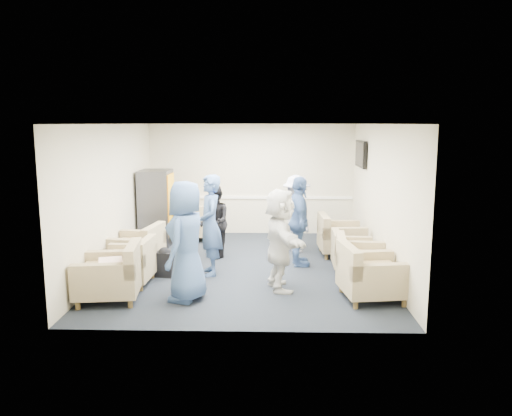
{
  "coord_description": "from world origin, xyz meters",
  "views": [
    {
      "loc": [
        0.44,
        -9.21,
        2.71
      ],
      "look_at": [
        0.19,
        0.2,
        1.11
      ],
      "focal_mm": 35.0,
      "sensor_mm": 36.0,
      "label": 1
    }
  ],
  "objects_px": {
    "person_back_left": "(214,222)",
    "person_mid_right": "(299,221)",
    "armchair_left_far": "(138,250)",
    "armchair_right_midnear": "(358,262)",
    "armchair_corner": "(195,225)",
    "armchair_right_near": "(368,276)",
    "armchair_left_mid": "(130,265)",
    "person_front_left": "(186,241)",
    "armchair_right_midfar": "(351,254)",
    "person_mid_left": "(210,225)",
    "vending_machine": "(157,207)",
    "armchair_right_far": "(338,238)",
    "person_back_right": "(296,214)",
    "armchair_left_near": "(113,276)",
    "person_front_right": "(280,240)"
  },
  "relations": [
    {
      "from": "armchair_right_midnear",
      "to": "armchair_right_far",
      "type": "distance_m",
      "value": 1.8
    },
    {
      "from": "person_front_left",
      "to": "person_front_right",
      "type": "height_order",
      "value": "person_front_left"
    },
    {
      "from": "armchair_right_midfar",
      "to": "person_mid_left",
      "type": "distance_m",
      "value": 2.67
    },
    {
      "from": "vending_machine",
      "to": "person_back_right",
      "type": "distance_m",
      "value": 3.16
    },
    {
      "from": "armchair_right_near",
      "to": "armchair_corner",
      "type": "bearing_deg",
      "value": 31.8
    },
    {
      "from": "armchair_right_midnear",
      "to": "person_front_left",
      "type": "relative_size",
      "value": 0.5
    },
    {
      "from": "armchair_left_far",
      "to": "armchair_corner",
      "type": "height_order",
      "value": "armchair_corner"
    },
    {
      "from": "armchair_left_far",
      "to": "armchair_right_far",
      "type": "distance_m",
      "value": 4.06
    },
    {
      "from": "armchair_corner",
      "to": "armchair_left_near",
      "type": "bearing_deg",
      "value": 76.15
    },
    {
      "from": "person_mid_left",
      "to": "person_front_right",
      "type": "height_order",
      "value": "person_mid_left"
    },
    {
      "from": "armchair_right_near",
      "to": "armchair_corner",
      "type": "distance_m",
      "value": 5.14
    },
    {
      "from": "vending_machine",
      "to": "person_mid_right",
      "type": "xyz_separation_m",
      "value": [
        3.1,
        -1.63,
        0.02
      ]
    },
    {
      "from": "armchair_right_far",
      "to": "person_back_right",
      "type": "bearing_deg",
      "value": 70.41
    },
    {
      "from": "person_back_left",
      "to": "person_mid_right",
      "type": "bearing_deg",
      "value": 54.9
    },
    {
      "from": "armchair_right_midnear",
      "to": "person_mid_left",
      "type": "distance_m",
      "value": 2.68
    },
    {
      "from": "armchair_left_far",
      "to": "armchair_right_near",
      "type": "height_order",
      "value": "armchair_right_near"
    },
    {
      "from": "armchair_right_near",
      "to": "armchair_right_midnear",
      "type": "height_order",
      "value": "armchair_right_near"
    },
    {
      "from": "vending_machine",
      "to": "person_front_left",
      "type": "bearing_deg",
      "value": -70.46
    },
    {
      "from": "armchair_right_far",
      "to": "person_mid_right",
      "type": "height_order",
      "value": "person_mid_right"
    },
    {
      "from": "armchair_left_mid",
      "to": "armchair_left_far",
      "type": "height_order",
      "value": "armchair_left_far"
    },
    {
      "from": "armchair_left_mid",
      "to": "armchair_right_midnear",
      "type": "bearing_deg",
      "value": 95.42
    },
    {
      "from": "armchair_right_far",
      "to": "vending_machine",
      "type": "relative_size",
      "value": 0.56
    },
    {
      "from": "armchair_left_far",
      "to": "person_back_left",
      "type": "distance_m",
      "value": 1.63
    },
    {
      "from": "armchair_corner",
      "to": "person_back_right",
      "type": "distance_m",
      "value": 2.57
    },
    {
      "from": "armchair_right_midnear",
      "to": "armchair_left_far",
      "type": "bearing_deg",
      "value": 85.33
    },
    {
      "from": "armchair_corner",
      "to": "armchair_right_midnear",
      "type": "bearing_deg",
      "value": 132.29
    },
    {
      "from": "armchair_left_far",
      "to": "armchair_right_far",
      "type": "bearing_deg",
      "value": 114.7
    },
    {
      "from": "person_mid_left",
      "to": "person_mid_right",
      "type": "xyz_separation_m",
      "value": [
        1.63,
        0.61,
        -0.04
      ]
    },
    {
      "from": "armchair_right_near",
      "to": "person_back_left",
      "type": "xyz_separation_m",
      "value": [
        -2.65,
        2.39,
        0.37
      ]
    },
    {
      "from": "armchair_right_midfar",
      "to": "person_mid_left",
      "type": "bearing_deg",
      "value": 99.41
    },
    {
      "from": "armchair_left_far",
      "to": "armchair_right_midnear",
      "type": "distance_m",
      "value": 4.05
    },
    {
      "from": "person_front_right",
      "to": "armchair_left_near",
      "type": "bearing_deg",
      "value": 91.02
    },
    {
      "from": "armchair_right_midnear",
      "to": "armchair_right_midfar",
      "type": "bearing_deg",
      "value": 5.89
    },
    {
      "from": "armchair_left_mid",
      "to": "person_back_left",
      "type": "height_order",
      "value": "person_back_left"
    },
    {
      "from": "armchair_right_far",
      "to": "person_front_right",
      "type": "distance_m",
      "value": 2.6
    },
    {
      "from": "armchair_right_midnear",
      "to": "vending_machine",
      "type": "xyz_separation_m",
      "value": [
        -4.07,
        2.62,
        0.5
      ]
    },
    {
      "from": "armchair_right_near",
      "to": "person_front_right",
      "type": "relative_size",
      "value": 0.62
    },
    {
      "from": "person_mid_left",
      "to": "armchair_left_far",
      "type": "bearing_deg",
      "value": -115.84
    },
    {
      "from": "person_front_left",
      "to": "armchair_left_near",
      "type": "bearing_deg",
      "value": -72.61
    },
    {
      "from": "armchair_right_midfar",
      "to": "armchair_left_near",
      "type": "bearing_deg",
      "value": 115.44
    },
    {
      "from": "armchair_right_near",
      "to": "person_back_right",
      "type": "height_order",
      "value": "person_back_right"
    },
    {
      "from": "armchair_right_far",
      "to": "armchair_left_far",
      "type": "bearing_deg",
      "value": 103.52
    },
    {
      "from": "person_mid_left",
      "to": "armchair_right_midfar",
      "type": "bearing_deg",
      "value": 83.39
    },
    {
      "from": "person_front_right",
      "to": "armchair_right_midnear",
      "type": "bearing_deg",
      "value": -84.39
    },
    {
      "from": "armchair_right_midnear",
      "to": "person_front_left",
      "type": "xyz_separation_m",
      "value": [
        -2.8,
        -0.95,
        0.58
      ]
    },
    {
      "from": "vending_machine",
      "to": "armchair_left_mid",
      "type": "bearing_deg",
      "value": -86.66
    },
    {
      "from": "person_mid_left",
      "to": "person_back_right",
      "type": "height_order",
      "value": "person_mid_left"
    },
    {
      "from": "armchair_left_far",
      "to": "armchair_corner",
      "type": "bearing_deg",
      "value": 172.04
    },
    {
      "from": "armchair_left_mid",
      "to": "person_mid_right",
      "type": "height_order",
      "value": "person_mid_right"
    },
    {
      "from": "armchair_left_mid",
      "to": "armchair_corner",
      "type": "bearing_deg",
      "value": 171.4
    }
  ]
}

